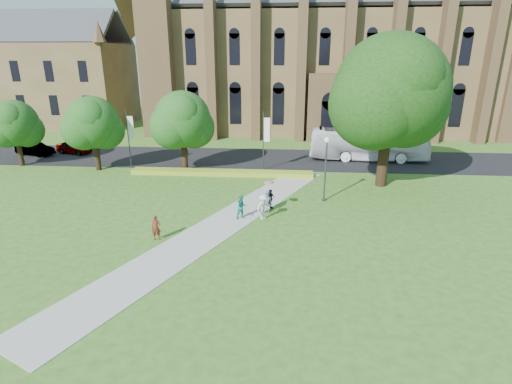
# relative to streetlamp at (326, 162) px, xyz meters

# --- Properties ---
(ground) EXTENTS (160.00, 160.00, 0.00)m
(ground) POSITION_rel_streetlamp_xyz_m (-7.50, -6.50, -3.30)
(ground) COLOR #2F611D
(ground) RESTS_ON ground
(road) EXTENTS (160.00, 10.00, 0.02)m
(road) POSITION_rel_streetlamp_xyz_m (-7.50, 13.50, -3.29)
(road) COLOR black
(road) RESTS_ON ground
(footpath) EXTENTS (15.58, 28.54, 0.04)m
(footpath) POSITION_rel_streetlamp_xyz_m (-7.50, -5.50, -3.28)
(footpath) COLOR #B2B2A8
(footpath) RESTS_ON ground
(flower_hedge) EXTENTS (18.00, 1.40, 0.45)m
(flower_hedge) POSITION_rel_streetlamp_xyz_m (-9.50, 6.70, -3.07)
(flower_hedge) COLOR gold
(flower_hedge) RESTS_ON ground
(cathedral) EXTENTS (52.60, 18.25, 28.00)m
(cathedral) POSITION_rel_streetlamp_xyz_m (2.50, 33.23, 9.69)
(cathedral) COLOR brown
(cathedral) RESTS_ON ground
(building_west) EXTENTS (22.00, 14.00, 18.30)m
(building_west) POSITION_rel_streetlamp_xyz_m (-41.50, 35.50, 5.91)
(building_west) COLOR brown
(building_west) RESTS_ON ground
(streetlamp) EXTENTS (0.44, 0.44, 5.24)m
(streetlamp) POSITION_rel_streetlamp_xyz_m (0.00, 0.00, 0.00)
(streetlamp) COLOR #38383D
(streetlamp) RESTS_ON ground
(large_tree) EXTENTS (9.60, 9.60, 13.20)m
(large_tree) POSITION_rel_streetlamp_xyz_m (5.50, 4.50, 5.07)
(large_tree) COLOR #332114
(large_tree) RESTS_ON ground
(street_tree_0) EXTENTS (5.20, 5.20, 7.50)m
(street_tree_0) POSITION_rel_streetlamp_xyz_m (-22.50, 7.50, 1.58)
(street_tree_0) COLOR #332114
(street_tree_0) RESTS_ON ground
(street_tree_1) EXTENTS (5.60, 5.60, 8.05)m
(street_tree_1) POSITION_rel_streetlamp_xyz_m (-13.50, 8.00, 1.93)
(street_tree_1) COLOR #332114
(street_tree_1) RESTS_ON ground
(street_tree_2) EXTENTS (4.80, 4.80, 6.95)m
(street_tree_2) POSITION_rel_streetlamp_xyz_m (-31.50, 8.50, 1.23)
(street_tree_2) COLOR #332114
(street_tree_2) RESTS_ON ground
(banner_pole_0) EXTENTS (0.70, 0.10, 6.00)m
(banner_pole_0) POSITION_rel_streetlamp_xyz_m (-5.39, 8.70, 0.09)
(banner_pole_0) COLOR #38383D
(banner_pole_0) RESTS_ON ground
(banner_pole_1) EXTENTS (0.70, 0.10, 6.00)m
(banner_pole_1) POSITION_rel_streetlamp_xyz_m (-19.39, 8.70, 0.09)
(banner_pole_1) COLOR #38383D
(banner_pole_1) RESTS_ON ground
(tour_coach) EXTENTS (13.06, 3.52, 3.61)m
(tour_coach) POSITION_rel_streetlamp_xyz_m (5.96, 13.95, -1.47)
(tour_coach) COLOR white
(tour_coach) RESTS_ON road
(car_0) EXTENTS (4.71, 2.96, 1.49)m
(car_0) POSITION_rel_streetlamp_xyz_m (-28.71, 14.32, -2.53)
(car_0) COLOR gray
(car_0) RESTS_ON road
(car_1) EXTENTS (4.94, 2.80, 1.54)m
(car_1) POSITION_rel_streetlamp_xyz_m (-32.83, 13.02, -2.51)
(car_1) COLOR gray
(car_1) RESTS_ON road
(pedestrian_0) EXTENTS (0.64, 0.48, 1.60)m
(pedestrian_0) POSITION_rel_streetlamp_xyz_m (-11.27, -8.25, -2.46)
(pedestrian_0) COLOR #5C2315
(pedestrian_0) RESTS_ON footpath
(pedestrian_1) EXTENTS (1.07, 0.99, 1.77)m
(pedestrian_1) POSITION_rel_streetlamp_xyz_m (-6.22, -4.38, -2.37)
(pedestrian_1) COLOR #197F6B
(pedestrian_1) RESTS_ON footpath
(pedestrian_2) EXTENTS (1.32, 1.35, 1.86)m
(pedestrian_2) POSITION_rel_streetlamp_xyz_m (-4.67, -4.35, -2.33)
(pedestrian_2) COLOR silver
(pedestrian_2) RESTS_ON footpath
(pedestrian_3) EXTENTS (0.86, 0.94, 1.54)m
(pedestrian_3) POSITION_rel_streetlamp_xyz_m (-4.28, -2.17, -2.49)
(pedestrian_3) COLOR black
(pedestrian_3) RESTS_ON footpath
(pedestrian_4) EXTENTS (0.88, 0.65, 1.65)m
(pedestrian_4) POSITION_rel_streetlamp_xyz_m (-4.52, -2.82, -2.43)
(pedestrian_4) COLOR slate
(pedestrian_4) RESTS_ON footpath
(parasol) EXTENTS (0.96, 0.96, 0.68)m
(parasol) POSITION_rel_streetlamp_xyz_m (-4.34, -2.72, -1.27)
(parasol) COLOR #E9A5B4
(parasol) RESTS_ON pedestrian_4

